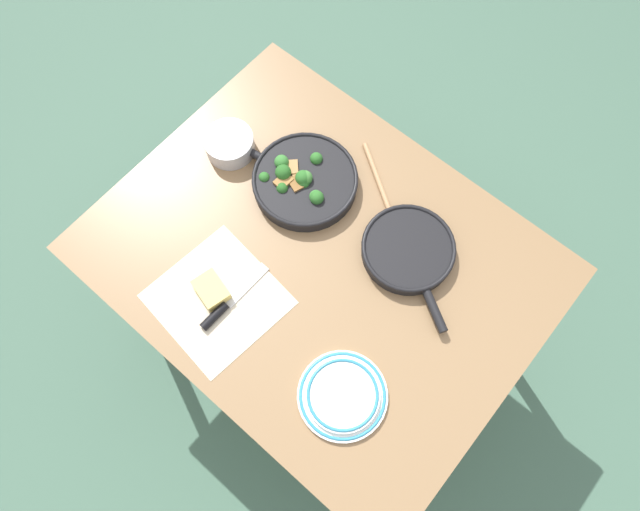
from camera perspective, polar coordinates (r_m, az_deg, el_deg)
ground_plane at (r=2.27m, az=0.00°, el=-7.09°), size 14.00×14.00×0.00m
dining_table_red at (r=1.62m, az=0.00°, el=-1.32°), size 1.18×0.92×0.76m
skillet_broccoli at (r=1.61m, az=-1.71°, el=7.53°), size 0.43×0.30×0.07m
skillet_eggs at (r=1.55m, az=8.83°, el=0.52°), size 0.34×0.26×0.04m
wooden_spoon at (r=1.60m, az=6.84°, el=4.53°), size 0.32×0.22×0.02m
parchment_sheet at (r=1.53m, az=-10.20°, el=-4.31°), size 0.34×0.33×0.00m
grater_knife at (r=1.51m, az=-9.45°, el=-4.96°), size 0.03×0.23×0.02m
cheese_block at (r=1.52m, az=-10.81°, el=-3.42°), size 0.11×0.09×0.04m
dinner_plate_stack at (r=1.44m, az=2.27°, el=-13.79°), size 0.23×0.23×0.03m
prep_bowl_steel at (r=1.69m, az=-9.02°, el=10.95°), size 0.14×0.14×0.06m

